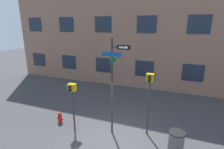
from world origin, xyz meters
TOP-DOWN VIEW (x-y plane):
  - ground_plane at (0.00, 0.00)m, footprint 60.00×60.00m
  - building_facade at (-0.00, 7.15)m, footprint 24.00×0.63m
  - street_sign_pole at (-0.16, 0.46)m, footprint 1.20×0.74m
  - pedestrian_signal_left at (-1.96, -0.00)m, footprint 0.42×0.40m
  - pedestrian_signal_right at (1.33, 0.93)m, footprint 0.39×0.40m
  - fire_hydrant at (-2.99, 0.24)m, footprint 0.37×0.21m
  - trash_bin at (2.60, 0.08)m, footprint 0.62×0.62m

SIDE VIEW (x-z plane):
  - ground_plane at x=0.00m, z-range 0.00..0.00m
  - fire_hydrant at x=-2.99m, z-range -0.01..0.58m
  - trash_bin at x=2.60m, z-range 0.00..0.93m
  - pedestrian_signal_left at x=-1.96m, z-range 0.69..3.06m
  - pedestrian_signal_right at x=1.33m, z-range 0.80..3.72m
  - street_sign_pole at x=-0.16m, z-range 0.39..4.78m
  - building_facade at x=0.00m, z-range 0.00..13.13m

